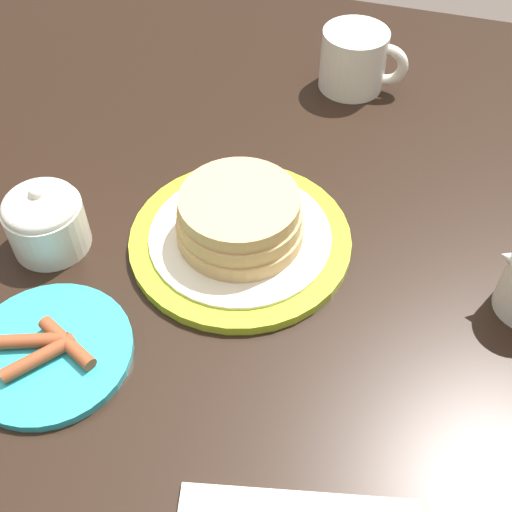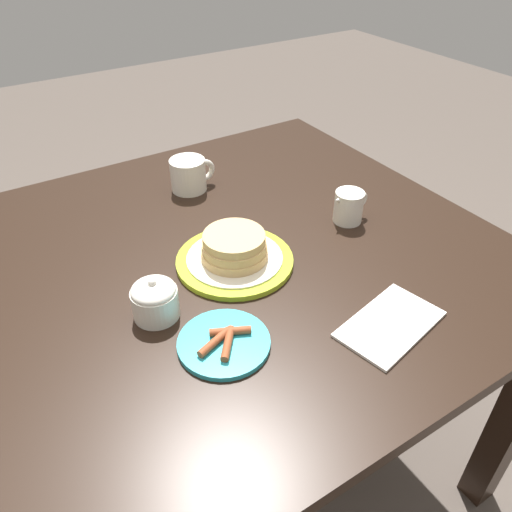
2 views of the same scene
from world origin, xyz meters
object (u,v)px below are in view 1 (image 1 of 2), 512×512
object	(u,v)px
side_plate_bacon	(49,351)
sugar_bowl	(45,219)
coffee_mug	(356,59)
pancake_plate	(240,228)

from	to	relation	value
side_plate_bacon	sugar_bowl	distance (m)	0.15
side_plate_bacon	coffee_mug	size ratio (longest dim) A/B	1.34
side_plate_bacon	sugar_bowl	world-z (taller)	sugar_bowl
side_plate_bacon	sugar_bowl	bearing A→B (deg)	117.16
sugar_bowl	pancake_plate	bearing A→B (deg)	16.45
pancake_plate	side_plate_bacon	distance (m)	0.23
side_plate_bacon	coffee_mug	xyz separation A→B (m)	(0.19, 0.53, 0.04)
pancake_plate	sugar_bowl	xyz separation A→B (m)	(-0.20, -0.06, 0.01)
pancake_plate	side_plate_bacon	size ratio (longest dim) A/B	1.52
pancake_plate	coffee_mug	xyz separation A→B (m)	(0.06, 0.33, 0.02)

